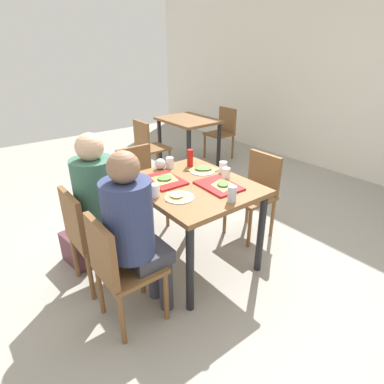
% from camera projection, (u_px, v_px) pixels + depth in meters
% --- Properties ---
extents(ground_plane, '(10.00, 10.00, 0.02)m').
position_uv_depth(ground_plane, '(192.00, 261.00, 2.94)').
color(ground_plane, '#9E998E').
extents(main_table, '(1.03, 0.87, 0.77)m').
position_uv_depth(main_table, '(192.00, 195.00, 2.66)').
color(main_table, brown).
rests_on(main_table, ground_plane).
extents(chair_near_left, '(0.40, 0.40, 0.84)m').
position_uv_depth(chair_near_left, '(88.00, 232.00, 2.46)').
color(chair_near_left, brown).
rests_on(chair_near_left, ground_plane).
extents(chair_near_right, '(0.40, 0.40, 0.84)m').
position_uv_depth(chair_near_right, '(118.00, 265.00, 2.09)').
color(chair_near_right, brown).
rests_on(chair_near_right, ground_plane).
extents(chair_far_side, '(0.40, 0.40, 0.84)m').
position_uv_depth(chair_far_side, '(256.00, 189.00, 3.19)').
color(chair_far_side, brown).
rests_on(chair_far_side, ground_plane).
extents(chair_left_end, '(0.40, 0.40, 0.84)m').
position_uv_depth(chair_left_end, '(140.00, 181.00, 3.37)').
color(chair_left_end, brown).
rests_on(chair_left_end, ground_plane).
extents(person_in_red, '(0.32, 0.42, 1.25)m').
position_uv_depth(person_in_red, '(101.00, 198.00, 2.43)').
color(person_in_red, '#383842').
rests_on(person_in_red, ground_plane).
extents(person_in_brown_jacket, '(0.32, 0.42, 1.25)m').
position_uv_depth(person_in_brown_jacket, '(134.00, 226.00, 2.06)').
color(person_in_brown_jacket, '#383842').
rests_on(person_in_brown_jacket, ground_plane).
extents(tray_red_near, '(0.37, 0.27, 0.02)m').
position_uv_depth(tray_red_near, '(164.00, 180.00, 2.65)').
color(tray_red_near, red).
rests_on(tray_red_near, main_table).
extents(tray_red_far, '(0.37, 0.28, 0.02)m').
position_uv_depth(tray_red_far, '(219.00, 186.00, 2.55)').
color(tray_red_far, red).
rests_on(tray_red_far, main_table).
extents(paper_plate_center, '(0.22, 0.22, 0.01)m').
position_uv_depth(paper_plate_center, '(202.00, 171.00, 2.86)').
color(paper_plate_center, white).
rests_on(paper_plate_center, main_table).
extents(paper_plate_near_edge, '(0.22, 0.22, 0.01)m').
position_uv_depth(paper_plate_near_edge, '(180.00, 197.00, 2.37)').
color(paper_plate_near_edge, white).
rests_on(paper_plate_near_edge, main_table).
extents(pizza_slice_a, '(0.26, 0.27, 0.02)m').
position_uv_depth(pizza_slice_a, '(165.00, 178.00, 2.66)').
color(pizza_slice_a, tan).
rests_on(pizza_slice_a, tray_red_near).
extents(pizza_slice_b, '(0.25, 0.24, 0.02)m').
position_uv_depth(pizza_slice_b, '(223.00, 184.00, 2.55)').
color(pizza_slice_b, '#DBAD60').
rests_on(pizza_slice_b, tray_red_far).
extents(pizza_slice_c, '(0.27, 0.29, 0.02)m').
position_uv_depth(pizza_slice_c, '(203.00, 169.00, 2.88)').
color(pizza_slice_c, tan).
rests_on(pizza_slice_c, paper_plate_center).
extents(pizza_slice_d, '(0.18, 0.17, 0.02)m').
position_uv_depth(pizza_slice_d, '(177.00, 195.00, 2.37)').
color(pizza_slice_d, '#DBAD60').
rests_on(pizza_slice_d, paper_plate_near_edge).
extents(plastic_cup_a, '(0.07, 0.07, 0.10)m').
position_uv_depth(plastic_cup_a, '(223.00, 167.00, 2.82)').
color(plastic_cup_a, white).
rests_on(plastic_cup_a, main_table).
extents(plastic_cup_b, '(0.07, 0.07, 0.10)m').
position_uv_depth(plastic_cup_b, '(155.00, 191.00, 2.37)').
color(plastic_cup_b, white).
rests_on(plastic_cup_b, main_table).
extents(plastic_cup_c, '(0.07, 0.07, 0.10)m').
position_uv_depth(plastic_cup_c, '(170.00, 163.00, 2.92)').
color(plastic_cup_c, white).
rests_on(plastic_cup_c, main_table).
extents(plastic_cup_d, '(0.07, 0.07, 0.10)m').
position_uv_depth(plastic_cup_d, '(226.00, 174.00, 2.68)').
color(plastic_cup_d, white).
rests_on(plastic_cup_d, main_table).
extents(soda_can, '(0.07, 0.07, 0.12)m').
position_uv_depth(soda_can, '(232.00, 194.00, 2.29)').
color(soda_can, '#B7BCC6').
rests_on(soda_can, main_table).
extents(condiment_bottle, '(0.06, 0.06, 0.16)m').
position_uv_depth(condiment_bottle, '(190.00, 158.00, 2.95)').
color(condiment_bottle, red).
rests_on(condiment_bottle, main_table).
extents(foil_bundle, '(0.10, 0.10, 0.10)m').
position_uv_depth(foil_bundle, '(160.00, 164.00, 2.89)').
color(foil_bundle, silver).
rests_on(foil_bundle, main_table).
extents(handbag, '(0.34, 0.20, 0.28)m').
position_uv_depth(handbag, '(77.00, 250.00, 2.85)').
color(handbag, '#592D38').
rests_on(handbag, ground_plane).
extents(background_table, '(0.90, 0.70, 0.77)m').
position_uv_depth(background_table, '(188.00, 127.00, 4.93)').
color(background_table, brown).
rests_on(background_table, ground_plane).
extents(background_chair_near, '(0.40, 0.40, 0.84)m').
position_uv_depth(background_chair_near, '(148.00, 145.00, 4.58)').
color(background_chair_near, brown).
rests_on(background_chair_near, ground_plane).
extents(background_chair_far, '(0.40, 0.40, 0.84)m').
position_uv_depth(background_chair_far, '(223.00, 129.00, 5.40)').
color(background_chair_far, brown).
rests_on(background_chair_far, ground_plane).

